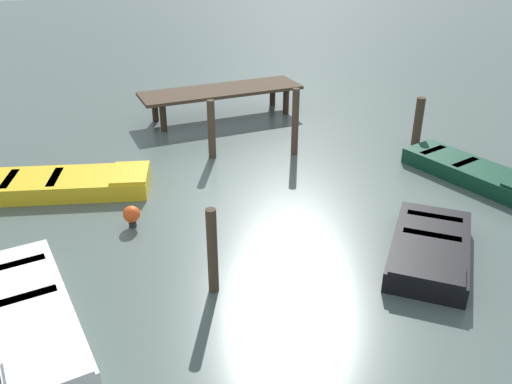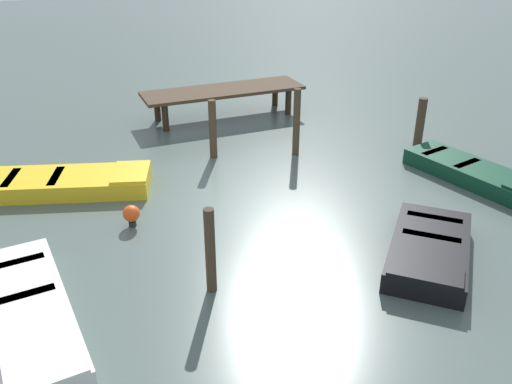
{
  "view_description": "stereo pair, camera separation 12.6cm",
  "coord_description": "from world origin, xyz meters",
  "px_view_note": "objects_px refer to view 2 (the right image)",
  "views": [
    {
      "loc": [
        -4.26,
        -9.9,
        5.8
      ],
      "look_at": [
        0.0,
        0.0,
        0.35
      ],
      "focal_mm": 37.74,
      "sensor_mm": 36.0,
      "label": 1
    },
    {
      "loc": [
        -4.15,
        -9.95,
        5.8
      ],
      "look_at": [
        0.0,
        0.0,
        0.35
      ],
      "focal_mm": 37.74,
      "sensor_mm": 36.0,
      "label": 2
    }
  ],
  "objects_px": {
    "mooring_piling_far_left": "(213,129)",
    "mooring_piling_mid_right": "(420,122)",
    "mooring_piling_far_right": "(210,251)",
    "rowboat_yellow": "(71,182)",
    "rowboat_white": "(31,315)",
    "dock_segment": "(223,93)",
    "rowboat_dark_green": "(476,174)",
    "mooring_piling_near_right": "(297,122)",
    "marker_buoy": "(131,214)",
    "rowboat_black": "(429,250)"
  },
  "relations": [
    {
      "from": "mooring_piling_far_left",
      "to": "mooring_piling_mid_right",
      "type": "bearing_deg",
      "value": -14.22
    },
    {
      "from": "mooring_piling_far_right",
      "to": "rowboat_yellow",
      "type": "bearing_deg",
      "value": 110.55
    },
    {
      "from": "rowboat_yellow",
      "to": "mooring_piling_far_left",
      "type": "relative_size",
      "value": 2.49
    },
    {
      "from": "rowboat_white",
      "to": "mooring_piling_mid_right",
      "type": "bearing_deg",
      "value": 104.51
    },
    {
      "from": "dock_segment",
      "to": "mooring_piling_far_left",
      "type": "distance_m",
      "value": 3.37
    },
    {
      "from": "rowboat_dark_green",
      "to": "mooring_piling_near_right",
      "type": "height_order",
      "value": "mooring_piling_near_right"
    },
    {
      "from": "dock_segment",
      "to": "rowboat_dark_green",
      "type": "bearing_deg",
      "value": -59.92
    },
    {
      "from": "mooring_piling_far_left",
      "to": "marker_buoy",
      "type": "height_order",
      "value": "mooring_piling_far_left"
    },
    {
      "from": "mooring_piling_mid_right",
      "to": "marker_buoy",
      "type": "distance_m",
      "value": 8.61
    },
    {
      "from": "rowboat_dark_green",
      "to": "mooring_piling_far_right",
      "type": "distance_m",
      "value": 7.63
    },
    {
      "from": "mooring_piling_far_right",
      "to": "mooring_piling_near_right",
      "type": "height_order",
      "value": "mooring_piling_near_right"
    },
    {
      "from": "rowboat_white",
      "to": "mooring_piling_far_left",
      "type": "distance_m",
      "value": 7.3
    },
    {
      "from": "mooring_piling_far_right",
      "to": "rowboat_dark_green",
      "type": "bearing_deg",
      "value": 12.55
    },
    {
      "from": "rowboat_black",
      "to": "rowboat_dark_green",
      "type": "bearing_deg",
      "value": 168.81
    },
    {
      "from": "rowboat_white",
      "to": "rowboat_dark_green",
      "type": "distance_m",
      "value": 10.47
    },
    {
      "from": "marker_buoy",
      "to": "mooring_piling_far_right",
      "type": "bearing_deg",
      "value": -72.73
    },
    {
      "from": "rowboat_dark_green",
      "to": "mooring_piling_far_right",
      "type": "bearing_deg",
      "value": -89.67
    },
    {
      "from": "dock_segment",
      "to": "rowboat_white",
      "type": "xyz_separation_m",
      "value": [
        -6.27,
        -8.48,
        -0.61
      ]
    },
    {
      "from": "rowboat_dark_green",
      "to": "mooring_piling_far_right",
      "type": "height_order",
      "value": "mooring_piling_far_right"
    },
    {
      "from": "rowboat_dark_green",
      "to": "marker_buoy",
      "type": "relative_size",
      "value": 7.81
    },
    {
      "from": "marker_buoy",
      "to": "rowboat_yellow",
      "type": "bearing_deg",
      "value": 114.37
    },
    {
      "from": "rowboat_dark_green",
      "to": "mooring_piling_mid_right",
      "type": "height_order",
      "value": "mooring_piling_mid_right"
    },
    {
      "from": "rowboat_yellow",
      "to": "mooring_piling_near_right",
      "type": "bearing_deg",
      "value": 17.16
    },
    {
      "from": "rowboat_dark_green",
      "to": "marker_buoy",
      "type": "xyz_separation_m",
      "value": [
        -8.28,
        1.1,
        0.07
      ]
    },
    {
      "from": "rowboat_dark_green",
      "to": "rowboat_yellow",
      "type": "distance_m",
      "value": 9.89
    },
    {
      "from": "dock_segment",
      "to": "rowboat_dark_green",
      "type": "relative_size",
      "value": 1.39
    },
    {
      "from": "mooring_piling_near_right",
      "to": "mooring_piling_mid_right",
      "type": "relative_size",
      "value": 1.32
    },
    {
      "from": "rowboat_black",
      "to": "marker_buoy",
      "type": "relative_size",
      "value": 6.28
    },
    {
      "from": "rowboat_white",
      "to": "mooring_piling_mid_right",
      "type": "height_order",
      "value": "mooring_piling_mid_right"
    },
    {
      "from": "rowboat_dark_green",
      "to": "mooring_piling_far_left",
      "type": "bearing_deg",
      "value": -138.07
    },
    {
      "from": "rowboat_white",
      "to": "mooring_piling_far_right",
      "type": "bearing_deg",
      "value": 79.72
    },
    {
      "from": "rowboat_white",
      "to": "mooring_piling_near_right",
      "type": "height_order",
      "value": "mooring_piling_near_right"
    },
    {
      "from": "mooring_piling_far_left",
      "to": "mooring_piling_far_right",
      "type": "relative_size",
      "value": 1.0
    },
    {
      "from": "mooring_piling_near_right",
      "to": "mooring_piling_mid_right",
      "type": "xyz_separation_m",
      "value": [
        3.53,
        -0.77,
        -0.23
      ]
    },
    {
      "from": "mooring_piling_far_left",
      "to": "marker_buoy",
      "type": "relative_size",
      "value": 3.37
    },
    {
      "from": "rowboat_dark_green",
      "to": "mooring_piling_near_right",
      "type": "bearing_deg",
      "value": -146.91
    },
    {
      "from": "mooring_piling_far_right",
      "to": "mooring_piling_near_right",
      "type": "bearing_deg",
      "value": 50.44
    },
    {
      "from": "rowboat_black",
      "to": "mooring_piling_far_left",
      "type": "height_order",
      "value": "mooring_piling_far_left"
    },
    {
      "from": "rowboat_white",
      "to": "mooring_piling_near_right",
      "type": "bearing_deg",
      "value": 117.88
    },
    {
      "from": "dock_segment",
      "to": "mooring_piling_mid_right",
      "type": "bearing_deg",
      "value": -46.53
    },
    {
      "from": "mooring_piling_far_right",
      "to": "marker_buoy",
      "type": "height_order",
      "value": "mooring_piling_far_right"
    },
    {
      "from": "dock_segment",
      "to": "mooring_piling_mid_right",
      "type": "xyz_separation_m",
      "value": [
        4.3,
        -4.52,
        -0.13
      ]
    },
    {
      "from": "dock_segment",
      "to": "rowboat_white",
      "type": "relative_size",
      "value": 1.31
    },
    {
      "from": "rowboat_white",
      "to": "rowboat_yellow",
      "type": "bearing_deg",
      "value": 161.39
    },
    {
      "from": "dock_segment",
      "to": "rowboat_white",
      "type": "distance_m",
      "value": 10.56
    },
    {
      "from": "mooring_piling_far_left",
      "to": "mooring_piling_far_right",
      "type": "height_order",
      "value": "mooring_piling_far_left"
    },
    {
      "from": "marker_buoy",
      "to": "mooring_piling_mid_right",
      "type": "bearing_deg",
      "value": 9.56
    },
    {
      "from": "rowboat_dark_green",
      "to": "mooring_piling_near_right",
      "type": "distance_m",
      "value": 4.74
    },
    {
      "from": "mooring_piling_near_right",
      "to": "mooring_piling_mid_right",
      "type": "height_order",
      "value": "mooring_piling_near_right"
    },
    {
      "from": "rowboat_black",
      "to": "mooring_piling_far_right",
      "type": "distance_m",
      "value": 4.21
    }
  ]
}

